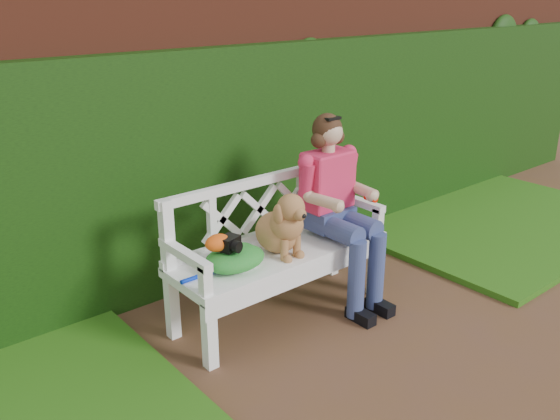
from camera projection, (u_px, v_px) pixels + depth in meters
ground at (404, 362)px, 3.50m from camera, size 60.00×60.00×0.00m
brick_wall at (216, 126)px, 4.48m from camera, size 10.00×0.30×2.20m
ivy_hedge at (234, 163)px, 4.41m from camera, size 10.00×0.18×1.70m
grass_right at (492, 220)px, 5.57m from camera, size 2.60×2.00×0.05m
garden_bench at (280, 282)px, 3.94m from camera, size 1.60×0.64×0.48m
seated_woman at (331, 214)px, 4.06m from camera, size 0.69×0.81×1.24m
dog at (280, 222)px, 3.73m from camera, size 0.39×0.46×0.43m
tennis_racket at (233, 265)px, 3.61m from camera, size 0.60×0.33×0.03m
green_bag at (235, 258)px, 3.57m from camera, size 0.45×0.39×0.13m
camera_item at (229, 243)px, 3.51m from camera, size 0.15×0.13×0.08m
baseball_glove at (218, 243)px, 3.50m from camera, size 0.20×0.17×0.10m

